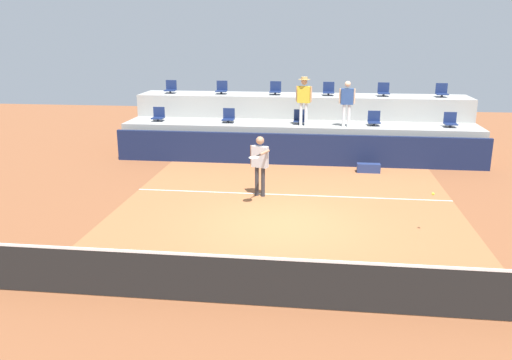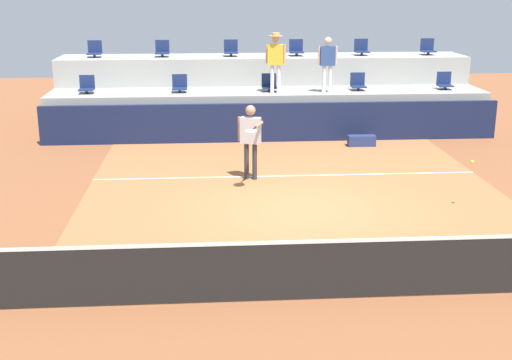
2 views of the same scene
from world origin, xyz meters
name	(u,v)px [view 2 (image 2 of 2)]	position (x,y,z in m)	size (l,w,h in m)	color
ground_plane	(300,209)	(0.00, 0.00, 0.00)	(40.00, 40.00, 0.00)	brown
court_inner_paint	(294,194)	(0.00, 1.00, 0.00)	(9.00, 10.00, 0.01)	#A36038
court_service_line	(287,176)	(0.00, 2.40, 0.01)	(9.00, 0.06, 0.00)	silver
tennis_net	(339,267)	(0.00, -4.00, 0.50)	(10.48, 0.08, 1.07)	black
sponsor_backboard	(272,122)	(0.00, 6.00, 0.55)	(13.00, 0.16, 1.10)	#141E42
seating_tier_lower	(268,111)	(0.00, 7.30, 0.62)	(13.00, 1.80, 1.25)	#9E9E99
seating_tier_upper	(263,88)	(0.00, 9.10, 1.05)	(13.00, 1.80, 2.10)	#9E9E99
stadium_chair_lower_far_left	(87,86)	(-5.34, 7.23, 1.46)	(0.44, 0.40, 0.52)	#2D2D33
stadium_chair_lower_left	(180,85)	(-2.63, 7.23, 1.46)	(0.44, 0.40, 0.52)	#2D2D33
stadium_chair_lower_center	(269,84)	(0.02, 7.23, 1.46)	(0.44, 0.40, 0.52)	#2D2D33
stadium_chair_lower_right	(358,83)	(2.70, 7.23, 1.46)	(0.44, 0.40, 0.52)	#2D2D33
stadium_chair_lower_far_right	(445,82)	(5.36, 7.23, 1.46)	(0.44, 0.40, 0.52)	#2D2D33
stadium_chair_upper_far_left	(95,50)	(-5.33, 9.03, 2.31)	(0.44, 0.40, 0.52)	#2D2D33
stadium_chair_upper_left	(162,50)	(-3.22, 9.03, 2.31)	(0.44, 0.40, 0.52)	#2D2D33
stadium_chair_upper_mid_left	(231,49)	(-1.05, 9.03, 2.31)	(0.44, 0.40, 0.52)	#2D2D33
stadium_chair_upper_mid_right	(296,49)	(1.05, 9.03, 2.31)	(0.44, 0.40, 0.52)	#2D2D33
stadium_chair_upper_right	(361,49)	(3.17, 9.03, 2.31)	(0.44, 0.40, 0.52)	#2D2D33
stadium_chair_upper_far_right	(428,48)	(5.36, 9.03, 2.31)	(0.44, 0.40, 0.52)	#2D2D33
tennis_player	(250,135)	(-0.86, 2.18, 1.06)	(0.58, 1.31, 1.73)	#2D2D33
spectator_with_hat	(276,56)	(0.17, 6.85, 2.32)	(0.59, 0.48, 1.74)	white
spectator_in_grey	(327,60)	(1.68, 6.85, 2.21)	(0.57, 0.22, 1.61)	white
tennis_ball	(472,162)	(3.39, -0.20, 0.97)	(0.07, 0.07, 0.07)	#CCE033
equipment_bag	(362,141)	(2.42, 5.26, 0.15)	(0.76, 0.28, 0.30)	navy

